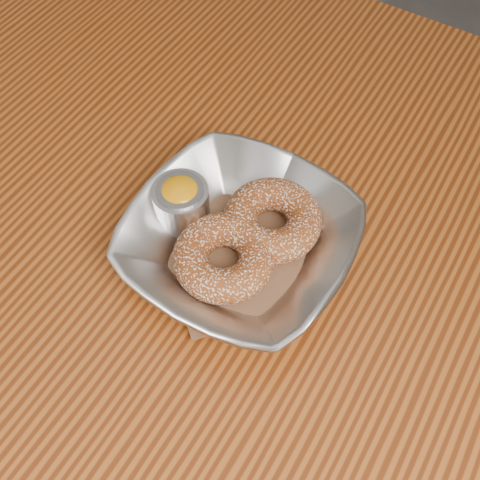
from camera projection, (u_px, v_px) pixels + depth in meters
The scene contains 7 objects.
ground_plane at pixel (233, 404), 1.23m from camera, with size 4.00×4.00×0.00m, color #565659.
table at pixel (227, 249), 0.68m from camera, with size 1.20×0.80×0.75m.
serving_bowl at pixel (240, 242), 0.53m from camera, with size 0.21×0.21×0.05m, color #B8BABF.
parchment at pixel (240, 251), 0.55m from camera, with size 0.14×0.14×0.00m, color brown.
donut_back at pixel (272, 220), 0.55m from camera, with size 0.10×0.10×0.03m, color brown.
donut_front at pixel (224, 257), 0.52m from camera, with size 0.10×0.10×0.03m, color brown.
ramekin at pixel (181, 203), 0.55m from camera, with size 0.06×0.06×0.05m.
Camera 1 is at (0.20, -0.29, 1.23)m, focal length 42.00 mm.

